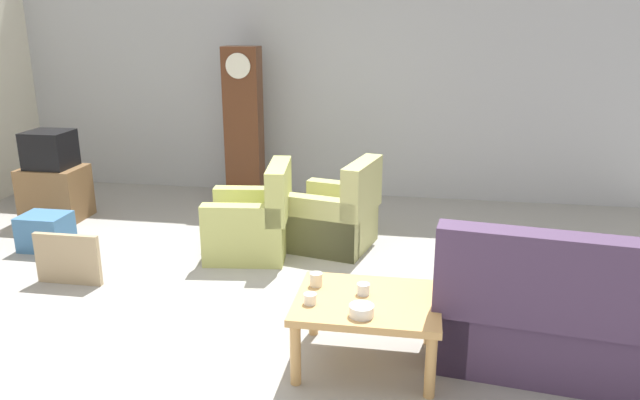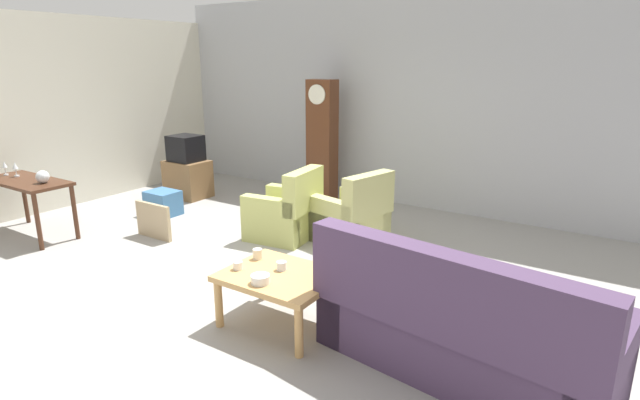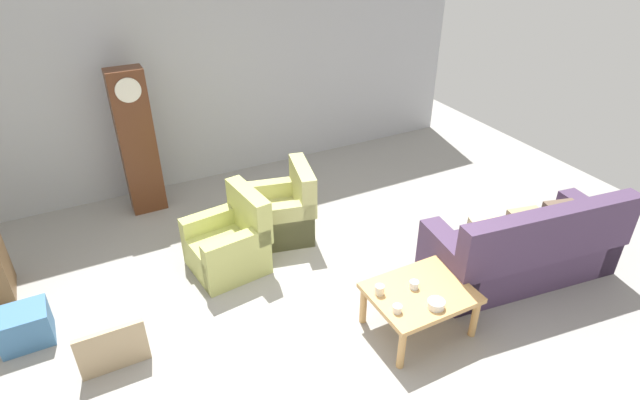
# 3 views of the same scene
# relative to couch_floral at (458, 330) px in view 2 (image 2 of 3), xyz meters

# --- Properties ---
(ground_plane) EXTENTS (10.40, 10.40, 0.00)m
(ground_plane) POSITION_rel_couch_floral_xyz_m (-2.39, 0.38, -0.36)
(ground_plane) COLOR #999691
(garage_door_wall) EXTENTS (8.40, 0.16, 3.20)m
(garage_door_wall) POSITION_rel_couch_floral_xyz_m (-2.39, 3.98, 1.24)
(garage_door_wall) COLOR #ADAFB5
(garage_door_wall) RESTS_ON ground_plane
(pegboard_wall_left) EXTENTS (0.12, 6.40, 2.88)m
(pegboard_wall_left) POSITION_rel_couch_floral_xyz_m (-6.59, 0.78, 1.08)
(pegboard_wall_left) COLOR silver
(pegboard_wall_left) RESTS_ON ground_plane
(couch_floral) EXTENTS (2.20, 1.15, 1.04)m
(couch_floral) POSITION_rel_couch_floral_xyz_m (0.00, 0.00, 0.00)
(couch_floral) COLOR #4C3856
(couch_floral) RESTS_ON ground_plane
(armchair_olive_near) EXTENTS (0.88, 0.85, 0.92)m
(armchair_olive_near) POSITION_rel_couch_floral_xyz_m (-2.80, 1.65, -0.05)
(armchair_olive_near) COLOR #B7BC66
(armchair_olive_near) RESTS_ON ground_plane
(armchair_olive_far) EXTENTS (0.94, 0.92, 0.92)m
(armchair_olive_far) POSITION_rel_couch_floral_xyz_m (-2.02, 1.98, -0.05)
(armchair_olive_far) COLOR tan
(armchair_olive_far) RESTS_ON ground_plane
(coffee_table_wood) EXTENTS (0.96, 0.76, 0.48)m
(coffee_table_wood) POSITION_rel_couch_floral_xyz_m (-1.51, -0.14, 0.05)
(coffee_table_wood) COLOR tan
(coffee_table_wood) RESTS_ON ground_plane
(console_table_dark) EXTENTS (1.30, 0.56, 0.75)m
(console_table_dark) POSITION_rel_couch_floral_xyz_m (-5.63, -0.10, 0.29)
(console_table_dark) COLOR #472819
(console_table_dark) RESTS_ON ground_plane
(grandfather_clock) EXTENTS (0.44, 0.30, 1.93)m
(grandfather_clock) POSITION_rel_couch_floral_xyz_m (-3.38, 3.40, 0.62)
(grandfather_clock) COLOR #562D19
(grandfather_clock) RESTS_ON ground_plane
(tv_stand_cabinet) EXTENTS (0.68, 0.52, 0.61)m
(tv_stand_cabinet) POSITION_rel_couch_floral_xyz_m (-5.37, 2.35, -0.05)
(tv_stand_cabinet) COLOR brown
(tv_stand_cabinet) RESTS_ON ground_plane
(tv_crt) EXTENTS (0.48, 0.44, 0.42)m
(tv_crt) POSITION_rel_couch_floral_xyz_m (-5.37, 2.35, 0.47)
(tv_crt) COLOR black
(tv_crt) RESTS_ON tv_stand_cabinet
(framed_picture_leaning) EXTENTS (0.60, 0.05, 0.46)m
(framed_picture_leaning) POSITION_rel_couch_floral_xyz_m (-4.22, 0.70, -0.12)
(framed_picture_leaning) COLOR tan
(framed_picture_leaning) RESTS_ON ground_plane
(storage_box_blue) EXTENTS (0.46, 0.38, 0.36)m
(storage_box_blue) POSITION_rel_couch_floral_xyz_m (-4.92, 1.44, -0.18)
(storage_box_blue) COLOR teal
(storage_box_blue) RESTS_ON ground_plane
(glass_dome_cloche) EXTENTS (0.16, 0.16, 0.16)m
(glass_dome_cloche) POSITION_rel_couch_floral_xyz_m (-5.27, -0.06, 0.47)
(glass_dome_cloche) COLOR silver
(glass_dome_cloche) RESTS_ON console_table_dark
(cup_white_porcelain) EXTENTS (0.08, 0.08, 0.07)m
(cup_white_porcelain) POSITION_rel_couch_floral_xyz_m (-1.87, -0.27, 0.16)
(cup_white_porcelain) COLOR white
(cup_white_porcelain) RESTS_ON coffee_table_wood
(cup_blue_rimmed) EXTENTS (0.09, 0.09, 0.08)m
(cup_blue_rimmed) POSITION_rel_couch_floral_xyz_m (-1.54, -0.07, 0.16)
(cup_blue_rimmed) COLOR silver
(cup_blue_rimmed) RESTS_ON coffee_table_wood
(cup_cream_tall) EXTENTS (0.09, 0.09, 0.09)m
(cup_cream_tall) POSITION_rel_couch_floral_xyz_m (-1.88, 0.01, 0.17)
(cup_cream_tall) COLOR beige
(cup_cream_tall) RESTS_ON coffee_table_wood
(bowl_white_stacked) EXTENTS (0.16, 0.16, 0.07)m
(bowl_white_stacked) POSITION_rel_couch_floral_xyz_m (-1.52, -0.38, 0.16)
(bowl_white_stacked) COLOR white
(bowl_white_stacked) RESTS_ON coffee_table_wood
(wine_glass_tall) EXTENTS (0.06, 0.06, 0.19)m
(wine_glass_tall) POSITION_rel_couch_floral_xyz_m (-6.10, -0.11, 0.52)
(wine_glass_tall) COLOR silver
(wine_glass_tall) RESTS_ON console_table_dark
(wine_glass_mid) EXTENTS (0.07, 0.07, 0.19)m
(wine_glass_mid) POSITION_rel_couch_floral_xyz_m (-5.91, -0.07, 0.52)
(wine_glass_mid) COLOR silver
(wine_glass_mid) RESTS_ON console_table_dark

